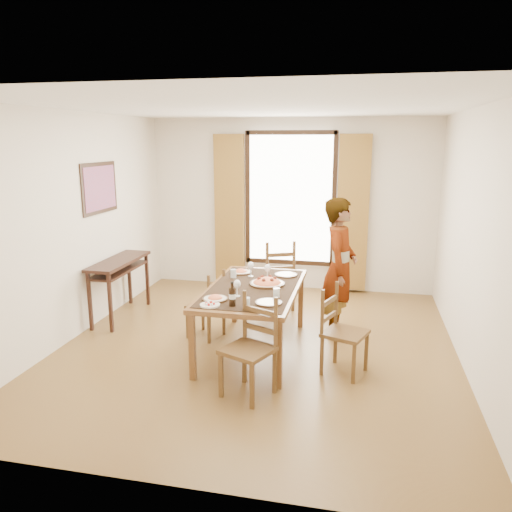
% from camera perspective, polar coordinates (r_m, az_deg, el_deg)
% --- Properties ---
extents(ground, '(5.00, 5.00, 0.00)m').
position_cam_1_polar(ground, '(5.94, 0.22, -10.27)').
color(ground, brown).
rests_on(ground, ground).
extents(room_shell, '(4.60, 5.10, 2.74)m').
position_cam_1_polar(room_shell, '(5.64, 0.46, 4.79)').
color(room_shell, beige).
rests_on(room_shell, ground).
extents(console_table, '(0.38, 1.20, 0.80)m').
position_cam_1_polar(console_table, '(6.93, -15.36, -1.34)').
color(console_table, black).
rests_on(console_table, ground).
extents(dining_table, '(1.00, 1.79, 0.76)m').
position_cam_1_polar(dining_table, '(5.61, -0.32, -4.17)').
color(dining_table, brown).
rests_on(dining_table, ground).
extents(chair_west, '(0.47, 0.47, 0.84)m').
position_cam_1_polar(chair_west, '(6.11, -5.54, -5.76)').
color(chair_west, brown).
rests_on(chair_west, ground).
extents(chair_north, '(0.59, 0.59, 1.01)m').
position_cam_1_polar(chair_north, '(7.07, 2.46, -2.39)').
color(chair_north, brown).
rests_on(chair_north, ground).
extents(chair_south, '(0.56, 0.56, 0.95)m').
position_cam_1_polar(chair_south, '(4.75, -0.67, -10.67)').
color(chair_south, brown).
rests_on(chair_south, ground).
extents(chair_east, '(0.52, 0.52, 0.91)m').
position_cam_1_polar(chair_east, '(5.25, 9.80, -8.71)').
color(chair_east, brown).
rests_on(chair_east, ground).
extents(man, '(0.71, 0.54, 1.70)m').
position_cam_1_polar(man, '(6.10, 9.54, -1.37)').
color(man, gray).
rests_on(man, ground).
extents(plate_sw, '(0.27, 0.27, 0.05)m').
position_cam_1_polar(plate_sw, '(5.16, -4.68, -4.73)').
color(plate_sw, silver).
rests_on(plate_sw, dining_table).
extents(plate_se, '(0.27, 0.27, 0.05)m').
position_cam_1_polar(plate_se, '(5.03, 1.45, -5.16)').
color(plate_se, silver).
rests_on(plate_se, dining_table).
extents(plate_nw, '(0.27, 0.27, 0.05)m').
position_cam_1_polar(plate_nw, '(6.16, -1.73, -1.71)').
color(plate_nw, silver).
rests_on(plate_nw, dining_table).
extents(plate_ne, '(0.27, 0.27, 0.05)m').
position_cam_1_polar(plate_ne, '(6.05, 3.45, -2.00)').
color(plate_ne, silver).
rests_on(plate_ne, dining_table).
extents(pasta_platter, '(0.40, 0.40, 0.10)m').
position_cam_1_polar(pasta_platter, '(5.66, 1.26, -2.82)').
color(pasta_platter, red).
rests_on(pasta_platter, dining_table).
extents(caprese_plate, '(0.20, 0.20, 0.04)m').
position_cam_1_polar(caprese_plate, '(4.99, -5.28, -5.47)').
color(caprese_plate, silver).
rests_on(caprese_plate, dining_table).
extents(wine_glass_a, '(0.08, 0.08, 0.18)m').
position_cam_1_polar(wine_glass_a, '(5.23, -2.17, -3.68)').
color(wine_glass_a, white).
rests_on(wine_glass_a, dining_table).
extents(wine_glass_b, '(0.08, 0.08, 0.18)m').
position_cam_1_polar(wine_glass_b, '(5.87, 1.33, -1.80)').
color(wine_glass_b, white).
rests_on(wine_glass_b, dining_table).
extents(wine_glass_c, '(0.08, 0.08, 0.18)m').
position_cam_1_polar(wine_glass_c, '(5.99, -0.61, -1.51)').
color(wine_glass_c, white).
rests_on(wine_glass_c, dining_table).
extents(tumbler_a, '(0.07, 0.07, 0.10)m').
position_cam_1_polar(tumbler_a, '(5.22, 2.35, -4.22)').
color(tumbler_a, silver).
rests_on(tumbler_a, dining_table).
extents(tumbler_b, '(0.07, 0.07, 0.10)m').
position_cam_1_polar(tumbler_b, '(5.96, -2.60, -2.01)').
color(tumbler_b, silver).
rests_on(tumbler_b, dining_table).
extents(tumbler_c, '(0.07, 0.07, 0.10)m').
position_cam_1_polar(tumbler_c, '(4.91, -1.10, -5.34)').
color(tumbler_c, silver).
rests_on(tumbler_c, dining_table).
extents(wine_bottle, '(0.07, 0.07, 0.25)m').
position_cam_1_polar(wine_bottle, '(4.93, -2.73, -4.35)').
color(wine_bottle, black).
rests_on(wine_bottle, dining_table).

